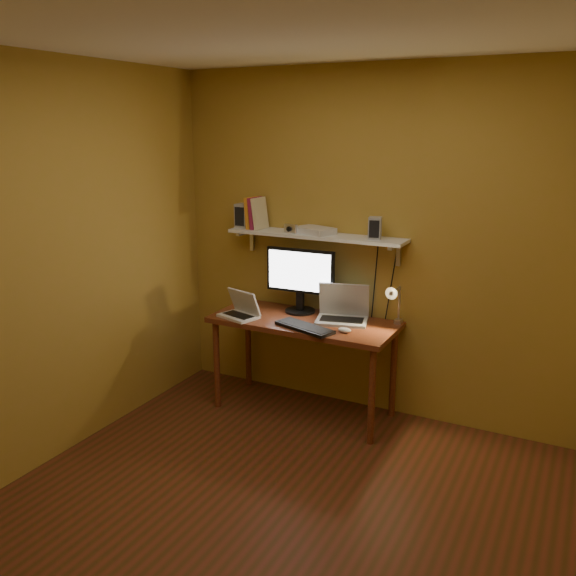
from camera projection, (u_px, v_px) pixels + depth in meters
The scene contains 14 objects.
room at pixel (285, 300), 3.12m from camera, with size 3.44×3.24×2.64m.
desk at pixel (304, 330), 4.61m from camera, with size 1.40×0.60×0.75m.
wall_shelf at pixel (316, 236), 4.60m from camera, with size 1.40×0.25×0.21m.
monitor at pixel (300, 277), 4.70m from camera, with size 0.56×0.25×0.50m.
laptop at pixel (343, 311), 4.55m from camera, with size 0.43×0.36×0.28m.
netbook at pixel (241, 310), 4.64m from camera, with size 0.33×0.28×0.21m.
keyboard at pixel (305, 327), 4.37m from camera, with size 0.46×0.15×0.02m, color black.
mouse at pixel (345, 330), 4.30m from camera, with size 0.10×0.06×0.04m, color silver.
desk_lamp at pixel (395, 300), 4.35m from camera, with size 0.09×0.23×0.38m.
speaker_left at pixel (243, 216), 4.86m from camera, with size 0.10×0.10×0.19m, color #96989E.
speaker_right at pixel (375, 228), 4.36m from camera, with size 0.09×0.09×0.16m, color #96989E.
books at pixel (256, 213), 4.80m from camera, with size 0.14×0.17×0.25m.
shelf_camera at pixel (291, 229), 4.62m from camera, with size 0.11×0.06×0.07m.
router at pixel (315, 230), 4.60m from camera, with size 0.28×0.19×0.05m, color silver.
Camera 1 is at (1.39, -2.66, 2.17)m, focal length 38.00 mm.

